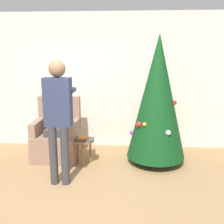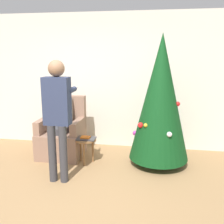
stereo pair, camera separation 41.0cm
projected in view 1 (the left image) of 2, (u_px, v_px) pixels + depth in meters
ground_plane at (74, 202)px, 3.45m from camera, size 14.00×14.00×0.00m
wall_back at (94, 82)px, 5.32m from camera, size 8.00×0.06×2.70m
christmas_tree at (157, 97)px, 4.46m from camera, size 1.02×1.02×2.24m
armchair at (57, 138)px, 4.88m from camera, size 0.79×0.74×1.12m
person_seated at (56, 120)px, 4.77m from camera, size 0.36×0.46×1.29m
person_standing at (58, 111)px, 3.75m from camera, size 0.41×0.57×1.82m
side_stool at (83, 144)px, 4.56m from camera, size 0.37×0.37×0.44m
laptop at (83, 139)px, 4.54m from camera, size 0.35×0.24×0.02m
book at (83, 138)px, 4.53m from camera, size 0.16×0.13×0.02m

